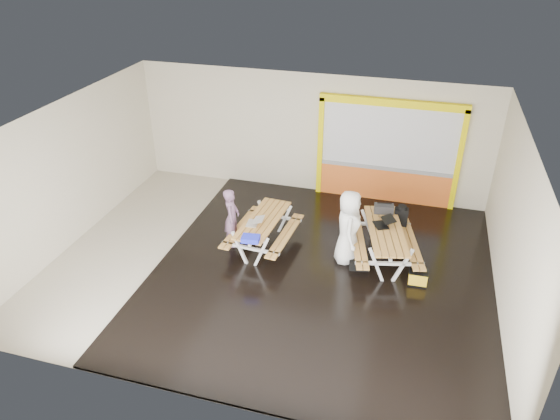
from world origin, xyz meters
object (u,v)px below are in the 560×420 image
(blue_pouch, at_px, (251,239))
(person_left, at_px, (232,218))
(toolbox, at_px, (384,209))
(fluke_bag, at_px, (418,278))
(laptop_left, at_px, (255,222))
(backpack, at_px, (401,216))
(picnic_table_left, at_px, (263,226))
(picnic_table_right, at_px, (385,237))
(laptop_right, at_px, (384,223))
(dark_case, at_px, (359,264))
(person_right, at_px, (349,228))

(blue_pouch, bearing_deg, person_left, 133.16)
(toolbox, bearing_deg, fluke_bag, -57.65)
(laptop_left, xyz_separation_m, backpack, (3.28, 1.39, -0.09))
(blue_pouch, xyz_separation_m, toolbox, (2.71, 2.01, 0.09))
(picnic_table_left, distance_m, person_left, 0.78)
(picnic_table_right, xyz_separation_m, laptop_right, (-0.08, 0.17, 0.27))
(backpack, relative_size, dark_case, 1.17)
(picnic_table_left, distance_m, toolbox, 2.94)
(person_right, xyz_separation_m, backpack, (1.11, 1.11, -0.12))
(person_right, xyz_separation_m, fluke_bag, (1.66, -0.52, -0.70))
(person_left, height_order, backpack, person_left)
(person_right, height_order, dark_case, person_right)
(picnic_table_right, xyz_separation_m, person_left, (-3.59, -0.45, 0.20))
(picnic_table_right, distance_m, backpack, 0.92)
(picnic_table_right, xyz_separation_m, laptop_left, (-2.99, -0.52, 0.22))
(picnic_table_left, bearing_deg, blue_pouch, -88.66)
(person_left, bearing_deg, picnic_table_right, -93.65)
(picnic_table_left, xyz_separation_m, person_left, (-0.72, -0.19, 0.23))
(laptop_right, relative_size, toolbox, 1.18)
(person_left, xyz_separation_m, dark_case, (3.11, -0.03, -0.73))
(laptop_left, height_order, backpack, backpack)
(toolbox, bearing_deg, laptop_right, -84.41)
(laptop_left, xyz_separation_m, blue_pouch, (0.14, -0.72, 0.00))
(toolbox, distance_m, backpack, 0.47)
(toolbox, bearing_deg, person_right, -124.36)
(picnic_table_right, distance_m, fluke_bag, 1.22)
(laptop_left, height_order, blue_pouch, laptop_left)
(laptop_right, bearing_deg, dark_case, -122.24)
(laptop_left, distance_m, blue_pouch, 0.73)
(person_left, xyz_separation_m, backpack, (3.88, 1.31, -0.07))
(fluke_bag, bearing_deg, picnic_table_right, 137.43)
(picnic_table_left, bearing_deg, fluke_bag, -7.75)
(picnic_table_right, xyz_separation_m, backpack, (0.28, 0.86, 0.13))
(person_right, xyz_separation_m, toolbox, (0.69, 1.01, 0.06))
(blue_pouch, relative_size, dark_case, 0.86)
(toolbox, distance_m, dark_case, 1.55)
(picnic_table_right, height_order, backpack, backpack)
(picnic_table_left, xyz_separation_m, laptop_left, (-0.12, -0.26, 0.25))
(blue_pouch, distance_m, toolbox, 3.38)
(picnic_table_left, relative_size, fluke_bag, 5.15)
(toolbox, xyz_separation_m, backpack, (0.42, 0.10, -0.18))
(picnic_table_right, xyz_separation_m, dark_case, (-0.49, -0.48, -0.53))
(blue_pouch, bearing_deg, laptop_right, 26.90)
(laptop_right, bearing_deg, laptop_left, -166.69)
(laptop_left, bearing_deg, laptop_right, 13.31)
(dark_case, bearing_deg, picnic_table_right, 44.77)
(picnic_table_right, bearing_deg, laptop_left, -170.07)
(picnic_table_right, relative_size, toolbox, 5.10)
(picnic_table_right, height_order, fluke_bag, picnic_table_right)
(toolbox, xyz_separation_m, fluke_bag, (0.97, -1.53, -0.76))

